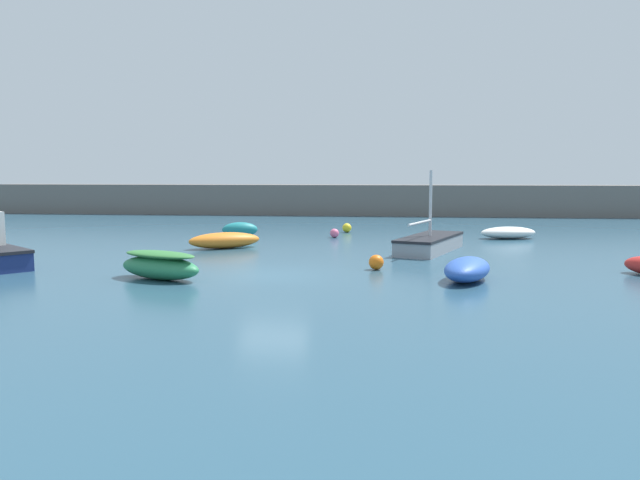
{
  "coord_description": "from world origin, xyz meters",
  "views": [
    {
      "loc": [
        4.18,
        -21.84,
        3.65
      ],
      "look_at": [
        0.93,
        6.74,
        0.57
      ],
      "focal_mm": 35.0,
      "sensor_mm": 36.0,
      "label": 1
    }
  ],
  "objects": [
    {
      "name": "ground_plane",
      "position": [
        0.0,
        0.0,
        -0.1
      ],
      "size": [
        120.0,
        120.0,
        0.2
      ],
      "primitive_type": "cube",
      "color": "#284C60"
    },
    {
      "name": "sailboat_twin_hulled",
      "position": [
        6.01,
        7.48,
        0.4
      ],
      "size": [
        3.59,
        5.88,
        3.79
      ],
      "rotation": [
        0.0,
        0.0,
        1.22
      ],
      "color": "gray",
      "rests_on": "ground_plane"
    },
    {
      "name": "harbor_breakwater",
      "position": [
        0.0,
        32.88,
        1.32
      ],
      "size": [
        63.23,
        3.19,
        2.65
      ],
      "primitive_type": "cube",
      "color": "#66605B",
      "rests_on": "ground_plane"
    },
    {
      "name": "open_tender_yellow",
      "position": [
        -3.88,
        7.69,
        0.39
      ],
      "size": [
        3.68,
        2.92,
        0.78
      ],
      "rotation": [
        0.0,
        0.0,
        0.55
      ],
      "color": "orange",
      "rests_on": "ground_plane"
    },
    {
      "name": "mooring_buoy_pink",
      "position": [
        1.0,
        13.35,
        0.26
      ],
      "size": [
        0.51,
        0.51,
        0.51
      ],
      "primitive_type": "sphere",
      "color": "#EA668C",
      "rests_on": "ground_plane"
    },
    {
      "name": "mooring_buoy_orange",
      "position": [
        3.65,
        1.7,
        0.29
      ],
      "size": [
        0.57,
        0.57,
        0.57
      ],
      "primitive_type": "sphere",
      "color": "orange",
      "rests_on": "ground_plane"
    },
    {
      "name": "rowboat_with_red_cover",
      "position": [
        -3.73,
        -1.3,
        0.49
      ],
      "size": [
        3.58,
        2.5,
        0.98
      ],
      "rotation": [
        0.0,
        0.0,
        5.87
      ],
      "color": "#287A4C",
      "rests_on": "ground_plane"
    },
    {
      "name": "dinghy_near_pier",
      "position": [
        -4.44,
        13.1,
        0.43
      ],
      "size": [
        2.21,
        1.5,
        0.85
      ],
      "rotation": [
        0.0,
        0.0,
        0.31
      ],
      "color": "teal",
      "rests_on": "ground_plane"
    },
    {
      "name": "rowboat_blue_near",
      "position": [
        10.74,
        13.88,
        0.34
      ],
      "size": [
        3.41,
        2.19,
        0.68
      ],
      "rotation": [
        0.0,
        0.0,
        3.39
      ],
      "color": "white",
      "rests_on": "ground_plane"
    },
    {
      "name": "rowboat_white_midwater",
      "position": [
        6.8,
        -0.4,
        0.4
      ],
      "size": [
        2.3,
        3.42,
        0.8
      ],
      "rotation": [
        0.0,
        0.0,
        1.27
      ],
      "color": "#2D56B7",
      "rests_on": "ground_plane"
    },
    {
      "name": "mooring_buoy_yellow",
      "position": [
        1.48,
        16.61,
        0.28
      ],
      "size": [
        0.57,
        0.57,
        0.57
      ],
      "primitive_type": "sphere",
      "color": "yellow",
      "rests_on": "ground_plane"
    }
  ]
}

